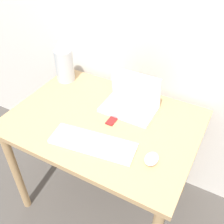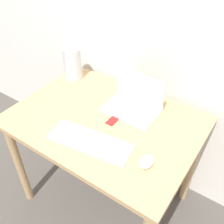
{
  "view_description": "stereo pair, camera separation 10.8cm",
  "coord_description": "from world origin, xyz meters",
  "px_view_note": "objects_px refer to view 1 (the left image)",
  "views": [
    {
      "loc": [
        0.57,
        -0.57,
        1.73
      ],
      "look_at": [
        0.07,
        0.35,
        0.87
      ],
      "focal_mm": 42.0,
      "sensor_mm": 36.0,
      "label": 1
    },
    {
      "loc": [
        0.67,
        -0.52,
        1.73
      ],
      "look_at": [
        0.07,
        0.35,
        0.87
      ],
      "focal_mm": 42.0,
      "sensor_mm": 36.0,
      "label": 2
    }
  ],
  "objects_px": {
    "laptop": "(131,101)",
    "mp3_player": "(111,121)",
    "keyboard": "(93,143)",
    "vase": "(64,59)",
    "mouse": "(152,159)"
  },
  "relations": [
    {
      "from": "keyboard",
      "to": "mp3_player",
      "type": "height_order",
      "value": "keyboard"
    },
    {
      "from": "laptop",
      "to": "keyboard",
      "type": "bearing_deg",
      "value": -96.09
    },
    {
      "from": "laptop",
      "to": "mp3_player",
      "type": "xyz_separation_m",
      "value": [
        -0.04,
        -0.17,
        -0.04
      ]
    },
    {
      "from": "mouse",
      "to": "keyboard",
      "type": "bearing_deg",
      "value": -171.88
    },
    {
      "from": "keyboard",
      "to": "vase",
      "type": "distance_m",
      "value": 0.66
    },
    {
      "from": "laptop",
      "to": "vase",
      "type": "distance_m",
      "value": 0.54
    },
    {
      "from": "mouse",
      "to": "vase",
      "type": "distance_m",
      "value": 0.89
    },
    {
      "from": "keyboard",
      "to": "laptop",
      "type": "bearing_deg",
      "value": 83.91
    },
    {
      "from": "mp3_player",
      "to": "keyboard",
      "type": "bearing_deg",
      "value": -89.81
    },
    {
      "from": "mouse",
      "to": "mp3_player",
      "type": "distance_m",
      "value": 0.34
    },
    {
      "from": "laptop",
      "to": "vase",
      "type": "bearing_deg",
      "value": 172.26
    },
    {
      "from": "laptop",
      "to": "mp3_player",
      "type": "relative_size",
      "value": 4.73
    },
    {
      "from": "keyboard",
      "to": "vase",
      "type": "relative_size",
      "value": 1.45
    },
    {
      "from": "mouse",
      "to": "mp3_player",
      "type": "bearing_deg",
      "value": 152.8
    },
    {
      "from": "mouse",
      "to": "mp3_player",
      "type": "relative_size",
      "value": 1.37
    }
  ]
}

